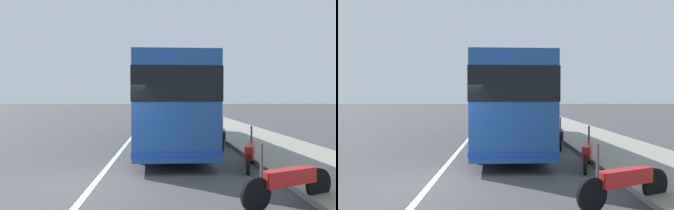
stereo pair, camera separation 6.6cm
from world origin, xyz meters
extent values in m
plane|color=#424244|center=(0.00, 0.00, 0.00)|extent=(220.00, 220.00, 0.00)
cube|color=gray|center=(10.00, -6.48, 0.07)|extent=(110.00, 3.60, 0.14)
cube|color=silver|center=(10.00, 0.00, 0.00)|extent=(110.00, 0.16, 0.01)
cube|color=#1E4C9E|center=(6.87, -1.87, 1.93)|extent=(11.84, 2.95, 3.16)
cube|color=black|center=(6.87, -1.87, 2.54)|extent=(11.88, 2.99, 0.99)
cube|color=#193FB2|center=(6.87, -1.87, 0.60)|extent=(11.87, 2.98, 0.16)
cylinder|color=black|center=(10.59, -0.58, 0.50)|extent=(1.01, 0.34, 1.00)
cylinder|color=black|center=(10.68, -2.87, 0.50)|extent=(1.01, 0.34, 1.00)
cylinder|color=black|center=(3.07, -0.87, 0.50)|extent=(1.01, 0.34, 1.00)
cylinder|color=black|center=(3.16, -3.16, 0.50)|extent=(1.01, 0.34, 1.00)
cylinder|color=black|center=(-1.58, -3.44, 0.33)|extent=(0.34, 0.64, 0.67)
cylinder|color=black|center=(-0.92, -4.97, 0.33)|extent=(0.34, 0.64, 0.67)
cube|color=red|center=(-1.25, -4.21, 0.58)|extent=(0.72, 1.24, 0.30)
cylinder|color=#4C4C51|center=(-1.53, -3.56, 0.93)|extent=(0.06, 0.06, 0.70)
cylinder|color=black|center=(2.68, -4.65, 0.29)|extent=(0.56, 0.27, 0.57)
cylinder|color=black|center=(1.17, -4.10, 0.29)|extent=(0.56, 0.27, 0.57)
cube|color=red|center=(1.92, -4.38, 0.54)|extent=(1.21, 0.64, 0.40)
cylinder|color=#4C4C51|center=(2.57, -4.61, 0.89)|extent=(0.06, 0.06, 0.70)
cylinder|color=black|center=(6.50, -4.45, 0.34)|extent=(0.68, 0.21, 0.67)
cylinder|color=black|center=(4.92, -4.14, 0.34)|extent=(0.68, 0.21, 0.67)
cube|color=black|center=(5.71, -4.30, 0.59)|extent=(1.23, 0.46, 0.35)
cylinder|color=#4C4C51|center=(6.38, -4.42, 0.94)|extent=(0.06, 0.06, 0.70)
cube|color=gold|center=(18.51, -1.54, 0.56)|extent=(4.36, 2.09, 0.77)
cube|color=black|center=(18.41, -1.53, 1.23)|extent=(2.03, 1.77, 0.57)
cylinder|color=black|center=(19.97, -0.84, 0.32)|extent=(0.66, 0.27, 0.64)
cylinder|color=black|center=(19.85, -2.45, 0.32)|extent=(0.66, 0.27, 0.64)
cylinder|color=black|center=(17.18, -0.63, 0.32)|extent=(0.66, 0.27, 0.64)
cylinder|color=black|center=(17.06, -2.23, 0.32)|extent=(0.66, 0.27, 0.64)
cube|color=black|center=(23.37, -2.00, 0.55)|extent=(4.01, 1.96, 0.74)
cube|color=black|center=(23.42, -2.01, 1.19)|extent=(2.03, 1.75, 0.54)
cylinder|color=black|center=(24.70, -1.21, 0.32)|extent=(0.65, 0.24, 0.64)
cylinder|color=black|center=(24.64, -2.88, 0.32)|extent=(0.65, 0.24, 0.64)
cylinder|color=black|center=(22.09, -1.12, 0.32)|extent=(0.65, 0.24, 0.64)
cylinder|color=black|center=(22.04, -2.80, 0.32)|extent=(0.65, 0.24, 0.64)
camera|label=1|loc=(-7.00, -1.71, 2.13)|focal=31.55mm
camera|label=2|loc=(-7.00, -1.78, 2.13)|focal=31.55mm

